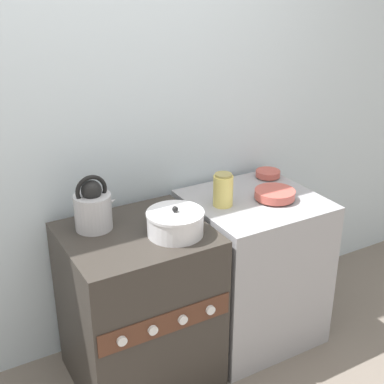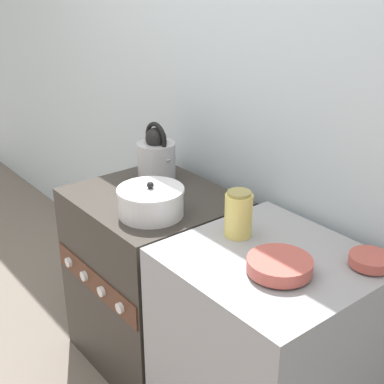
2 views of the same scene
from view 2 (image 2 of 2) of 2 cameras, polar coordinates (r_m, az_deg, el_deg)
name	(u,v)px [view 2 (image 2 of 2)]	position (r m, az deg, el deg)	size (l,w,h in m)	color
ground_plane	(103,378)	(2.62, -9.43, -18.96)	(12.00, 12.00, 0.00)	#70665B
wall_back	(224,86)	(2.40, 3.47, 11.26)	(7.00, 0.06, 2.50)	silver
stove	(155,278)	(2.49, -4.01, -9.16)	(0.67, 0.62, 0.83)	#332D28
counter	(265,356)	(2.07, 7.84, -16.95)	(0.66, 0.63, 0.84)	#99999E
kettle	(157,156)	(2.44, -3.80, 3.82)	(0.21, 0.17, 0.27)	#B2B2B7
cooking_pot	(151,202)	(2.10, -4.41, -1.03)	(0.26, 0.26, 0.14)	silver
enamel_bowl	(280,265)	(1.73, 9.33, -7.72)	(0.21, 0.21, 0.05)	#B75147
small_ceramic_bowl	(370,260)	(1.84, 18.49, -6.91)	(0.14, 0.14, 0.04)	#B75147
storage_jar	(239,214)	(1.92, 4.98, -2.35)	(0.10, 0.10, 0.17)	#E0CC66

